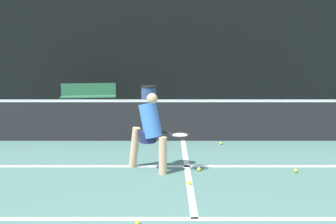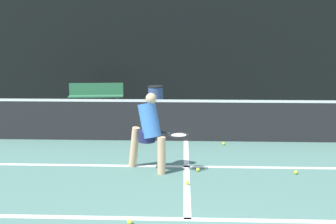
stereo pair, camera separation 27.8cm
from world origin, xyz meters
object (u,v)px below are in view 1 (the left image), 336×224
object	(u,v)px
trash_bin	(149,99)
parked_car	(272,80)
player_practicing	(150,130)
courtside_bench	(89,95)

from	to	relation	value
trash_bin	parked_car	distance (m)	6.71
player_practicing	courtside_bench	size ratio (longest dim) A/B	0.76
parked_car	player_practicing	bearing A→B (deg)	-114.79
player_practicing	trash_bin	world-z (taller)	player_practicing
courtside_bench	parked_car	size ratio (longest dim) A/B	0.41
trash_bin	player_practicing	bearing A→B (deg)	-86.99
trash_bin	courtside_bench	bearing A→B (deg)	171.20
player_practicing	trash_bin	xyz separation A→B (m)	(-0.31, 5.95, -0.33)
player_practicing	trash_bin	distance (m)	5.97
trash_bin	parked_car	world-z (taller)	parked_car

